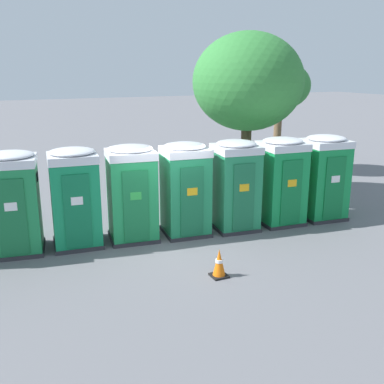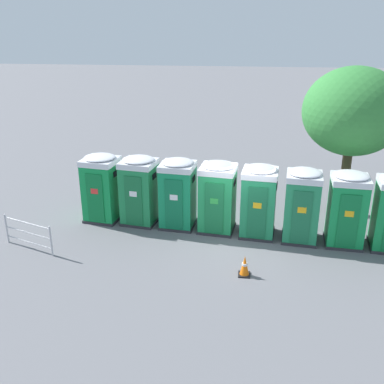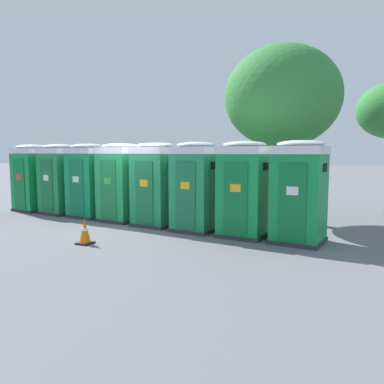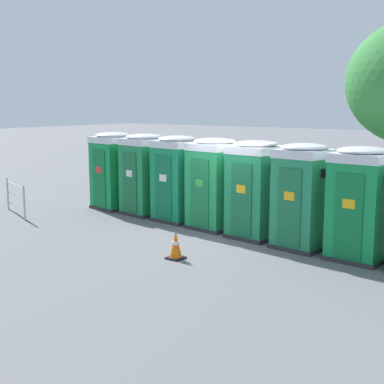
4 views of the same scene
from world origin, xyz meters
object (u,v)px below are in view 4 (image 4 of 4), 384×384
at_px(portapotty_2, 177,178).
at_px(portapotty_4, 255,189).
at_px(event_barrier, 16,197).
at_px(traffic_cone, 176,245).
at_px(portapotty_1, 144,174).
at_px(portapotty_5, 303,196).
at_px(portapotty_6, 360,203).
at_px(portapotty_0, 113,170).
at_px(portapotty_3, 214,183).

distance_m(portapotty_2, portapotty_4, 2.91).
bearing_deg(event_barrier, traffic_cone, -6.60).
relative_size(portapotty_1, traffic_cone, 3.97).
distance_m(portapotty_5, portapotty_6, 1.45).
xyz_separation_m(portapotty_0, portapotty_6, (8.66, -0.99, 0.00)).
height_order(portapotty_5, traffic_cone, portapotty_5).
distance_m(portapotty_2, portapotty_6, 5.81).
bearing_deg(event_barrier, portapotty_0, 56.28).
xyz_separation_m(portapotty_3, portapotty_6, (4.32, -0.56, 0.00)).
distance_m(portapotty_3, traffic_cone, 3.31).
height_order(portapotty_3, portapotty_6, same).
height_order(portapotty_6, event_barrier, portapotty_6).
xyz_separation_m(portapotty_6, traffic_cone, (-3.31, -2.44, -0.97)).
relative_size(portapotty_0, portapotty_3, 1.00).
bearing_deg(portapotty_1, portapotty_2, -6.15).
relative_size(traffic_cone, event_barrier, 0.33).
bearing_deg(portapotty_1, traffic_cone, -40.48).
bearing_deg(portapotty_4, traffic_cone, -98.63).
xyz_separation_m(portapotty_1, event_barrier, (-3.19, -2.51, -0.72)).
bearing_deg(portapotty_2, portapotty_1, 173.85).
distance_m(portapotty_0, portapotty_1, 1.46).
relative_size(portapotty_2, traffic_cone, 3.97).
height_order(portapotty_2, portapotty_6, same).
distance_m(portapotty_0, portapotty_6, 8.72).
height_order(traffic_cone, event_barrier, event_barrier).
height_order(portapotty_5, event_barrier, portapotty_5).
height_order(portapotty_1, portapotty_6, same).
distance_m(portapotty_3, portapotty_6, 4.36).
distance_m(portapotty_0, portapotty_3, 4.36).
bearing_deg(portapotty_6, traffic_cone, -143.64).
bearing_deg(portapotty_5, portapotty_0, 173.22).
bearing_deg(portapotty_6, portapotty_3, 172.60).
distance_m(portapotty_3, portapotty_5, 2.91).
distance_m(portapotty_0, traffic_cone, 6.43).
xyz_separation_m(portapotty_3, portapotty_4, (1.44, -0.22, 0.00)).
bearing_deg(portapotty_4, portapotty_1, 172.74).
relative_size(portapotty_3, traffic_cone, 3.97).
height_order(portapotty_0, portapotty_6, same).
xyz_separation_m(portapotty_2, event_barrier, (-4.64, -2.36, -0.72)).
bearing_deg(portapotty_5, portapotty_2, 171.97).
relative_size(portapotty_3, portapotty_5, 1.00).
xyz_separation_m(portapotty_5, event_barrier, (-8.95, -1.75, -0.72)).
height_order(portapotty_1, portapotty_3, same).
distance_m(portapotty_0, portapotty_5, 7.27).
xyz_separation_m(portapotty_5, portapotty_6, (1.45, -0.13, -0.00)).
bearing_deg(portapotty_2, portapotty_6, -7.32).
bearing_deg(portapotty_2, portapotty_0, 175.09).
bearing_deg(portapotty_5, portapotty_1, 172.44).
bearing_deg(portapotty_3, portapotty_1, 173.38).
xyz_separation_m(portapotty_2, traffic_cone, (2.46, -3.18, -0.97)).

